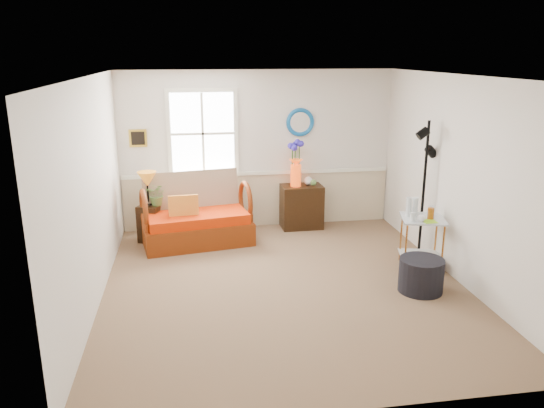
{
  "coord_description": "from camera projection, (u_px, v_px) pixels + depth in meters",
  "views": [
    {
      "loc": [
        -1.12,
        -6.1,
        2.87
      ],
      "look_at": [
        -0.1,
        0.37,
        0.98
      ],
      "focal_mm": 35.0,
      "sensor_mm": 36.0,
      "label": 1
    }
  ],
  "objects": [
    {
      "name": "chair_rail",
      "position": [
        258.0,
        173.0,
        8.84
      ],
      "size": [
        4.46,
        0.04,
        0.06
      ],
      "primitive_type": "cube",
      "color": "white",
      "rests_on": "walls"
    },
    {
      "name": "floor",
      "position": [
        284.0,
        285.0,
        6.75
      ],
      "size": [
        4.5,
        5.0,
        0.01
      ],
      "primitive_type": "cube",
      "color": "brown",
      "rests_on": "ground"
    },
    {
      "name": "picture",
      "position": [
        138.0,
        138.0,
        8.39
      ],
      "size": [
        0.28,
        0.03,
        0.28
      ],
      "primitive_type": "cube",
      "color": "gold",
      "rests_on": "walls"
    },
    {
      "name": "window",
      "position": [
        203.0,
        134.0,
        8.52
      ],
      "size": [
        1.14,
        0.06,
        1.44
      ],
      "primitive_type": null,
      "color": "white",
      "rests_on": "walls"
    },
    {
      "name": "lamp_stand",
      "position": [
        151.0,
        223.0,
        8.28
      ],
      "size": [
        0.42,
        0.42,
        0.58
      ],
      "primitive_type": null,
      "rotation": [
        0.0,
        0.0,
        -0.37
      ],
      "color": "black",
      "rests_on": "floor"
    },
    {
      "name": "cabinet",
      "position": [
        302.0,
        207.0,
        8.9
      ],
      "size": [
        0.69,
        0.45,
        0.73
      ],
      "primitive_type": null,
      "rotation": [
        0.0,
        0.0,
        0.02
      ],
      "color": "black",
      "rests_on": "floor"
    },
    {
      "name": "tabletop_items",
      "position": [
        421.0,
        209.0,
        7.08
      ],
      "size": [
        0.45,
        0.45,
        0.27
      ],
      "primitive_type": null,
      "rotation": [
        0.0,
        0.0,
        -0.01
      ],
      "color": "silver",
      "rests_on": "side_table"
    },
    {
      "name": "ceiling",
      "position": [
        286.0,
        76.0,
        6.03
      ],
      "size": [
        4.5,
        5.0,
        0.01
      ],
      "primitive_type": "cube",
      "color": "white",
      "rests_on": "walls"
    },
    {
      "name": "wainscot",
      "position": [
        259.0,
        200.0,
        8.98
      ],
      "size": [
        4.46,
        0.02,
        0.9
      ],
      "primitive_type": "cube",
      "color": "#C2B08D",
      "rests_on": "walls"
    },
    {
      "name": "walls",
      "position": [
        285.0,
        187.0,
        6.39
      ],
      "size": [
        4.51,
        5.01,
        2.6
      ],
      "color": "silver",
      "rests_on": "floor"
    },
    {
      "name": "throw_pillow",
      "position": [
        184.0,
        210.0,
        7.98
      ],
      "size": [
        0.45,
        0.14,
        0.45
      ],
      "primitive_type": null,
      "rotation": [
        0.0,
        0.0,
        0.07
      ],
      "color": "#CB4C0F",
      "rests_on": "loveseat"
    },
    {
      "name": "side_table",
      "position": [
        421.0,
        243.0,
        7.23
      ],
      "size": [
        0.69,
        0.69,
        0.72
      ],
      "primitive_type": null,
      "rotation": [
        0.0,
        0.0,
        -0.26
      ],
      "color": "#B9722A",
      "rests_on": "floor"
    },
    {
      "name": "table_lamp",
      "position": [
        148.0,
        189.0,
        8.1
      ],
      "size": [
        0.4,
        0.4,
        0.53
      ],
      "primitive_type": null,
      "rotation": [
        0.0,
        0.0,
        -0.53
      ],
      "color": "#B06719",
      "rests_on": "lamp_stand"
    },
    {
      "name": "ottoman",
      "position": [
        421.0,
        275.0,
        6.55
      ],
      "size": [
        0.69,
        0.69,
        0.42
      ],
      "primitive_type": "cylinder",
      "rotation": [
        0.0,
        0.0,
        0.31
      ],
      "color": "black",
      "rests_on": "floor"
    },
    {
      "name": "potted_plant",
      "position": [
        157.0,
        197.0,
        8.15
      ],
      "size": [
        0.43,
        0.45,
        0.28
      ],
      "primitive_type": "imported",
      "rotation": [
        0.0,
        0.0,
        -0.41
      ],
      "color": "#56803D",
      "rests_on": "lamp_stand"
    },
    {
      "name": "floor_lamp",
      "position": [
        424.0,
        191.0,
        7.43
      ],
      "size": [
        0.29,
        0.29,
        1.98
      ],
      "primitive_type": null,
      "rotation": [
        0.0,
        0.0,
        0.0
      ],
      "color": "black",
      "rests_on": "floor"
    },
    {
      "name": "loveseat",
      "position": [
        196.0,
        210.0,
        8.13
      ],
      "size": [
        1.77,
        1.19,
        1.07
      ],
      "primitive_type": null,
      "rotation": [
        0.0,
        0.0,
        0.17
      ],
      "color": "maroon",
      "rests_on": "floor"
    },
    {
      "name": "mirror",
      "position": [
        300.0,
        122.0,
        8.73
      ],
      "size": [
        0.47,
        0.07,
        0.47
      ],
      "primitive_type": "torus",
      "rotation": [
        1.57,
        0.0,
        0.0
      ],
      "color": "#0E66B8",
      "rests_on": "walls"
    },
    {
      "name": "flower_vase",
      "position": [
        296.0,
        164.0,
        8.66
      ],
      "size": [
        0.27,
        0.27,
        0.75
      ],
      "primitive_type": null,
      "rotation": [
        0.0,
        0.0,
        0.24
      ],
      "color": "#E0410D",
      "rests_on": "cabinet"
    }
  ]
}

